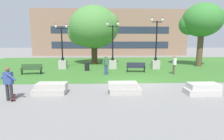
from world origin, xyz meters
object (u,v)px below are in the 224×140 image
(concrete_block_right, at_px, (203,89))
(person_bystander_far_lawn, at_px, (106,64))
(park_bench_near_right, at_px, (136,67))
(person_skateboarder, at_px, (8,82))
(park_bench_near_left, at_px, (32,68))
(skateboard, at_px, (13,97))
(concrete_block_center, at_px, (51,89))
(trash_bin, at_px, (87,66))
(lamp_post_right, at_px, (156,59))
(person_bystander_near_lawn, at_px, (174,64))
(concrete_block_left, at_px, (124,88))
(lamp_post_left, at_px, (113,59))
(lamp_post_center, at_px, (63,60))

(concrete_block_right, height_order, person_bystander_far_lawn, person_bystander_far_lawn)
(park_bench_near_right, height_order, person_bystander_far_lawn, person_bystander_far_lawn)
(person_skateboarder, relative_size, park_bench_near_left, 0.92)
(skateboard, xyz_separation_m, park_bench_near_left, (-1.85, 6.92, 0.45))
(concrete_block_center, bearing_deg, trash_bin, 81.03)
(lamp_post_right, relative_size, person_bystander_far_lawn, 3.16)
(park_bench_near_left, xyz_separation_m, person_bystander_near_lawn, (12.77, -0.62, 0.44))
(concrete_block_left, xyz_separation_m, person_skateboarder, (-5.85, -1.06, 0.66))
(person_bystander_near_lawn, bearing_deg, person_skateboarder, -149.06)
(concrete_block_left, height_order, park_bench_near_left, park_bench_near_left)
(lamp_post_left, height_order, person_bystander_far_lawn, lamp_post_left)
(concrete_block_center, height_order, person_bystander_near_lawn, person_bystander_near_lawn)
(concrete_block_left, relative_size, person_bystander_near_lawn, 1.09)
(park_bench_near_right, relative_size, lamp_post_center, 0.39)
(concrete_block_center, distance_m, lamp_post_center, 9.40)
(person_skateboarder, relative_size, trash_bin, 1.78)
(skateboard, height_order, person_bystander_near_lawn, person_bystander_near_lawn)
(concrete_block_center, height_order, skateboard, concrete_block_center)
(lamp_post_center, bearing_deg, park_bench_near_right, -17.47)
(concrete_block_right, relative_size, person_bystander_far_lawn, 1.06)
(lamp_post_left, xyz_separation_m, lamp_post_right, (4.60, -0.30, 0.07))
(person_bystander_far_lawn, bearing_deg, lamp_post_left, 77.89)
(concrete_block_right, distance_m, lamp_post_center, 13.95)
(lamp_post_center, height_order, trash_bin, lamp_post_center)
(concrete_block_right, bearing_deg, person_bystander_far_lawn, 131.87)
(person_bystander_far_lawn, bearing_deg, person_skateboarder, -126.14)
(concrete_block_left, xyz_separation_m, lamp_post_left, (-0.25, 9.09, 0.73))
(concrete_block_left, xyz_separation_m, trash_bin, (-2.91, 7.84, 0.20))
(concrete_block_left, bearing_deg, trash_bin, 110.36)
(park_bench_near_left, distance_m, trash_bin, 5.08)
(concrete_block_right, height_order, person_bystander_near_lawn, person_bystander_near_lawn)
(lamp_post_center, xyz_separation_m, person_bystander_far_lawn, (4.64, -3.68, -0.01))
(park_bench_near_right, relative_size, lamp_post_left, 0.37)
(concrete_block_center, relative_size, person_skateboarder, 1.09)
(park_bench_near_left, distance_m, lamp_post_right, 12.35)
(person_skateboarder, bearing_deg, park_bench_near_right, 45.72)
(lamp_post_center, bearing_deg, lamp_post_left, -1.82)
(concrete_block_center, height_order, person_bystander_far_lawn, person_bystander_far_lawn)
(skateboard, distance_m, lamp_post_center, 10.12)
(skateboard, height_order, park_bench_near_left, park_bench_near_left)
(person_bystander_far_lawn, bearing_deg, skateboard, -127.11)
(park_bench_near_left, bearing_deg, lamp_post_left, 21.83)
(lamp_post_center, bearing_deg, park_bench_near_left, -122.99)
(concrete_block_right, height_order, lamp_post_left, lamp_post_left)
(park_bench_near_left, xyz_separation_m, lamp_post_center, (2.04, 3.15, 0.46))
(park_bench_near_left, height_order, person_bystander_far_lawn, person_bystander_far_lawn)
(person_skateboarder, distance_m, park_bench_near_right, 11.11)
(concrete_block_left, bearing_deg, park_bench_near_right, 74.57)
(concrete_block_left, bearing_deg, lamp_post_right, 63.65)
(concrete_block_left, xyz_separation_m, park_bench_near_right, (1.90, 6.89, 0.23))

